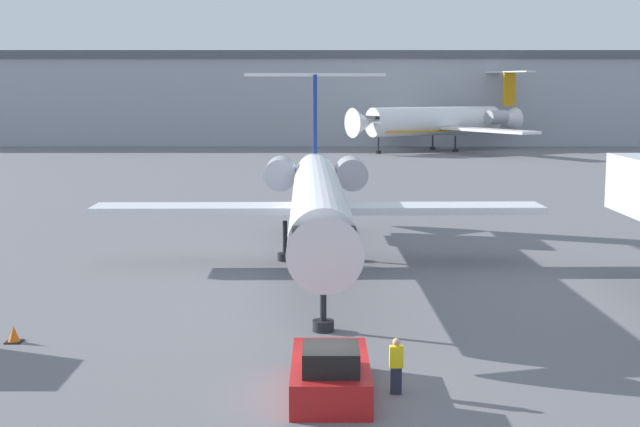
{
  "coord_description": "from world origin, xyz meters",
  "views": [
    {
      "loc": [
        -0.17,
        -24.8,
        8.87
      ],
      "look_at": [
        0.0,
        14.03,
        3.4
      ],
      "focal_mm": 50.0,
      "sensor_mm": 36.0,
      "label": 1
    }
  ],
  "objects_px": {
    "airplane_parked_far_left": "(435,121)",
    "pushback_tug": "(327,373)",
    "airplane_main": "(314,195)",
    "traffic_cone_left": "(10,335)",
    "worker_near_tug": "(392,365)"
  },
  "relations": [
    {
      "from": "airplane_main",
      "to": "pushback_tug",
      "type": "distance_m",
      "value": 20.18
    },
    {
      "from": "airplane_main",
      "to": "traffic_cone_left",
      "type": "xyz_separation_m",
      "value": [
        -10.69,
        -14.61,
        -3.18
      ]
    },
    {
      "from": "worker_near_tug",
      "to": "airplane_main",
      "type": "bearing_deg",
      "value": 96.65
    },
    {
      "from": "pushback_tug",
      "to": "traffic_cone_left",
      "type": "relative_size",
      "value": 8.08
    },
    {
      "from": "airplane_main",
      "to": "worker_near_tug",
      "type": "distance_m",
      "value": 20.27
    },
    {
      "from": "airplane_main",
      "to": "traffic_cone_left",
      "type": "distance_m",
      "value": 18.38
    },
    {
      "from": "pushback_tug",
      "to": "airplane_parked_far_left",
      "type": "bearing_deg",
      "value": 80.71
    },
    {
      "from": "airplane_main",
      "to": "pushback_tug",
      "type": "bearing_deg",
      "value": -88.84
    },
    {
      "from": "airplane_main",
      "to": "traffic_cone_left",
      "type": "relative_size",
      "value": 51.82
    },
    {
      "from": "airplane_parked_far_left",
      "to": "pushback_tug",
      "type": "bearing_deg",
      "value": -99.29
    },
    {
      "from": "airplane_main",
      "to": "worker_near_tug",
      "type": "xyz_separation_m",
      "value": [
        2.33,
        -19.96,
        -2.58
      ]
    },
    {
      "from": "airplane_main",
      "to": "traffic_cone_left",
      "type": "height_order",
      "value": "airplane_main"
    },
    {
      "from": "pushback_tug",
      "to": "airplane_parked_far_left",
      "type": "xyz_separation_m",
      "value": [
        16.65,
        101.81,
        3.63
      ]
    },
    {
      "from": "worker_near_tug",
      "to": "traffic_cone_left",
      "type": "xyz_separation_m",
      "value": [
        -13.01,
        5.35,
        -0.6
      ]
    },
    {
      "from": "airplane_main",
      "to": "pushback_tug",
      "type": "height_order",
      "value": "airplane_main"
    }
  ]
}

